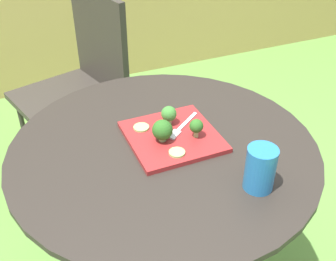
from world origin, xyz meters
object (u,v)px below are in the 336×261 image
object	(u,v)px
salad_plate	(172,137)
fork	(181,128)
patio_chair	(83,76)
drinking_glass	(260,171)

from	to	relation	value
salad_plate	fork	xyz separation A→B (m)	(0.04, 0.02, 0.01)
salad_plate	fork	bearing A→B (deg)	28.20
patio_chair	salad_plate	xyz separation A→B (m)	(0.08, -0.87, 0.20)
fork	patio_chair	bearing A→B (deg)	97.39
patio_chair	drinking_glass	bearing A→B (deg)	-80.64
patio_chair	drinking_glass	xyz separation A→B (m)	(0.19, -1.14, 0.25)
drinking_glass	fork	size ratio (longest dim) A/B	0.86
salad_plate	drinking_glass	size ratio (longest dim) A/B	2.17
patio_chair	drinking_glass	size ratio (longest dim) A/B	7.75
drinking_glass	fork	xyz separation A→B (m)	(-0.08, 0.29, -0.04)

